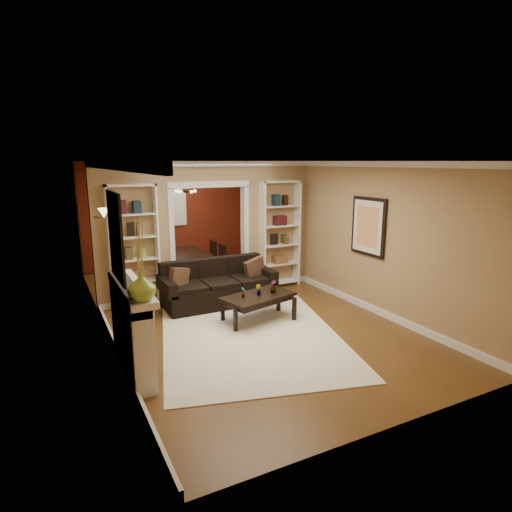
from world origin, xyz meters
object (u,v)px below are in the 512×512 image
coffee_table (258,308)px  bookshelf_left (134,247)px  sofa (218,283)px  fireplace (133,328)px  bookshelf_right (280,234)px  dining_table (188,265)px

coffee_table → bookshelf_left: 2.59m
sofa → fireplace: 2.77m
coffee_table → bookshelf_left: size_ratio=0.53×
coffee_table → fireplace: (-2.26, -0.83, 0.35)m
bookshelf_right → dining_table: bookshelf_right is taller
fireplace → dining_table: 4.70m
bookshelf_right → dining_table: 2.43m
bookshelf_right → fireplace: (-3.64, -2.53, -0.57)m
bookshelf_right → sofa: bearing=-160.9°
sofa → bookshelf_right: bookshelf_right is taller
bookshelf_left → bookshelf_right: 3.10m
sofa → dining_table: 2.26m
bookshelf_right → fireplace: size_ratio=1.35×
sofa → bookshelf_left: bookshelf_left is taller
sofa → fireplace: (-1.97, -1.95, 0.16)m
fireplace → dining_table: fireplace is taller
coffee_table → dining_table: 3.38m
sofa → fireplace: fireplace is taller
coffee_table → bookshelf_right: bookshelf_right is taller
bookshelf_left → bookshelf_right: same height
fireplace → coffee_table: bearing=20.1°
bookshelf_left → fireplace: size_ratio=1.35×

